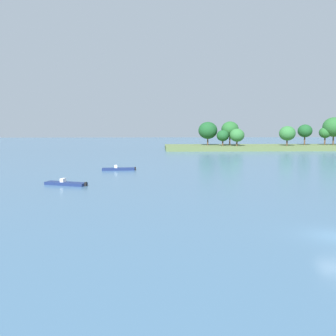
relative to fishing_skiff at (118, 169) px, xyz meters
The scene contains 4 objects.
ground_plane 46.62m from the fishing_skiff, 64.31° to the right, with size 400.00×400.00×0.00m, color #3D607F.
treeline_island 69.18m from the fishing_skiff, 51.86° to the left, with size 62.87×16.93×10.23m.
fishing_skiff is the anchor object (origin of this frame).
small_motorboat 17.53m from the fishing_skiff, 108.73° to the right, with size 6.14×3.51×0.90m.
Camera 1 is at (-13.51, -28.51, 8.52)m, focal length 42.24 mm.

